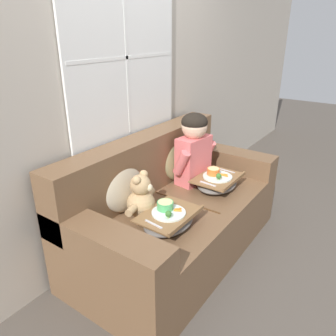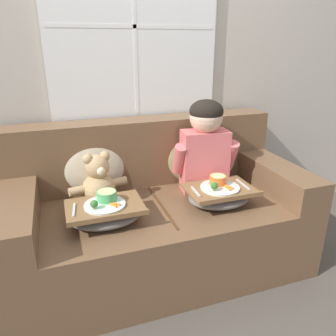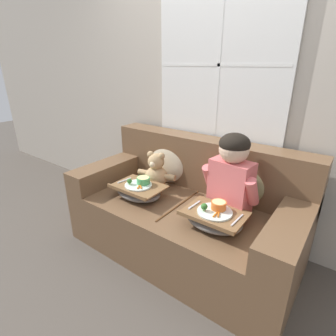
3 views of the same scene
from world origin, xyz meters
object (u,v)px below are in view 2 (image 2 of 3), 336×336
lap_tray_teddy (105,213)px  throw_pillow_behind_teddy (94,164)px  couch (156,216)px  child_figure (205,142)px  lap_tray_child (219,195)px  teddy_bear (99,183)px  throw_pillow_behind_child (194,153)px

lap_tray_teddy → throw_pillow_behind_teddy: bearing=90.1°
throw_pillow_behind_teddy → lap_tray_teddy: size_ratio=1.00×
lap_tray_teddy → couch: bearing=29.9°
throw_pillow_behind_teddy → lap_tray_teddy: throw_pillow_behind_teddy is taller
child_figure → lap_tray_child: size_ratio=1.47×
throw_pillow_behind_teddy → child_figure: bearing=-13.6°
child_figure → lap_tray_child: child_figure is taller
throw_pillow_behind_teddy → teddy_bear: size_ratio=1.15×
throw_pillow_behind_teddy → teddy_bear: bearing=-89.7°
lap_tray_child → child_figure: bearing=90.0°
throw_pillow_behind_teddy → lap_tray_teddy: bearing=-89.9°
throw_pillow_behind_child → teddy_bear: bearing=-166.1°
couch → lap_tray_teddy: size_ratio=4.39×
lap_tray_child → lap_tray_teddy: 0.71m
throw_pillow_behind_child → teddy_bear: 0.73m
couch → child_figure: size_ratio=3.02×
couch → lap_tray_child: bearing=-29.9°
teddy_bear → lap_tray_child: teddy_bear is taller
lap_tray_child → throw_pillow_behind_teddy: bearing=150.1°
throw_pillow_behind_child → child_figure: child_figure is taller
lap_tray_teddy → child_figure: bearing=18.4°
child_figure → lap_tray_teddy: (-0.71, -0.24, -0.28)m
couch → teddy_bear: couch is taller
throw_pillow_behind_child → lap_tray_child: size_ratio=1.09×
child_figure → lap_tray_child: bearing=-90.0°
throw_pillow_behind_child → child_figure: (-0.00, -0.17, 0.13)m
teddy_bear → throw_pillow_behind_child: bearing=13.9°
teddy_bear → couch: bearing=-4.6°
throw_pillow_behind_child → lap_tray_child: bearing=-90.0°
lap_tray_teddy → teddy_bear: bearing=89.9°
couch → child_figure: 0.59m
throw_pillow_behind_child → teddy_bear: size_ratio=1.24×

